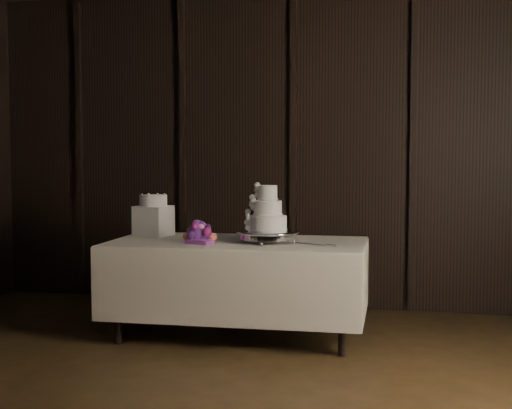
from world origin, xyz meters
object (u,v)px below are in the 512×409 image
(display_table, at_px, (237,284))
(small_cake, at_px, (153,200))
(cake_stand, at_px, (268,237))
(box_pedestal, at_px, (154,221))
(bouquet, at_px, (198,233))
(wedding_cake, at_px, (264,213))

(display_table, distance_m, small_cake, 1.02)
(cake_stand, relative_size, box_pedestal, 1.86)
(bouquet, distance_m, box_pedestal, 0.59)
(small_cake, bearing_deg, cake_stand, -12.73)
(wedding_cake, distance_m, bouquet, 0.54)
(cake_stand, xyz_separation_m, box_pedestal, (-1.03, 0.23, 0.08))
(wedding_cake, xyz_separation_m, small_cake, (-1.00, 0.25, 0.07))
(cake_stand, distance_m, small_cake, 1.08)
(box_pedestal, bearing_deg, bouquet, -32.29)
(bouquet, height_order, small_cake, small_cake)
(wedding_cake, bearing_deg, small_cake, 157.92)
(bouquet, bearing_deg, display_table, 22.68)
(display_table, relative_size, bouquet, 4.95)
(small_cake, bearing_deg, display_table, -14.02)
(display_table, xyz_separation_m, bouquet, (-0.28, -0.12, 0.41))
(wedding_cake, relative_size, box_pedestal, 1.35)
(cake_stand, distance_m, bouquet, 0.54)
(wedding_cake, bearing_deg, bouquet, 179.03)
(wedding_cake, bearing_deg, display_table, 158.51)
(cake_stand, height_order, box_pedestal, box_pedestal)
(cake_stand, xyz_separation_m, bouquet, (-0.53, -0.08, 0.02))
(display_table, bearing_deg, box_pedestal, 163.47)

